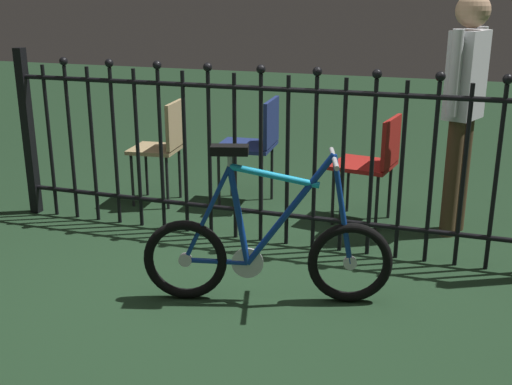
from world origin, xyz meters
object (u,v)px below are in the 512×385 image
Objects in this scene: bicycle at (267,251)px; chair_tan at (164,142)px; chair_navy at (256,140)px; person_visitor at (465,95)px; chair_red at (374,159)px.

chair_tan is (-1.32, 1.39, 0.22)m from bicycle.
person_visitor is at bearing -4.55° from chair_navy.
chair_red is (0.36, 1.45, 0.20)m from bicycle.
chair_red is 0.49× the size of person_visitor.
chair_red is at bearing -7.19° from chair_navy.
person_visitor is (2.28, 0.06, 0.49)m from chair_tan.
person_visitor is (0.95, 1.45, 0.70)m from bicycle.
chair_tan reaches higher than chair_red.
chair_navy reaches higher than chair_tan.
chair_tan is at bearing -177.96° from chair_red.
chair_red is at bearing 2.04° from chair_tan.
chair_tan is 1.69m from chair_red.
chair_red is at bearing 75.98° from bicycle.
person_visitor is at bearing 1.46° from chair_tan.
bicycle is 1.67× the size of chair_red.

